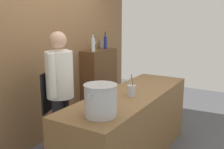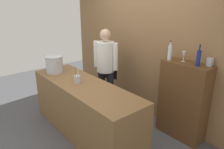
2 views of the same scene
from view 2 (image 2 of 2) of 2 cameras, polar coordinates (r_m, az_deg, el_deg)
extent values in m
plane|color=#4C4C51|center=(3.85, -6.95, -15.08)|extent=(8.00, 8.00, 0.00)
cube|color=olive|center=(4.15, 8.82, 9.87)|extent=(4.40, 0.10, 3.00)
cube|color=brown|center=(3.62, -7.24, -9.20)|extent=(2.30, 0.70, 0.90)
cube|color=brown|center=(3.64, 18.42, -6.68)|extent=(0.76, 0.32, 1.27)
cylinder|color=black|center=(4.30, -0.50, -4.61)|extent=(0.14, 0.14, 0.84)
cylinder|color=black|center=(4.40, -2.75, -4.07)|extent=(0.14, 0.14, 0.84)
cylinder|color=white|center=(4.11, -1.73, 4.74)|extent=(0.34, 0.34, 0.58)
cube|color=black|center=(4.33, -0.45, 2.19)|extent=(0.29, 0.12, 0.52)
cylinder|color=white|center=(4.00, 0.96, 4.74)|extent=(0.09, 0.09, 0.52)
cylinder|color=white|center=(4.22, -4.29, 5.49)|extent=(0.09, 0.09, 0.52)
sphere|color=tan|center=(4.03, -1.79, 10.60)|extent=(0.21, 0.21, 0.21)
cylinder|color=#B7BABF|center=(4.03, -15.14, 2.56)|extent=(0.31, 0.31, 0.30)
cylinder|color=#B7BABF|center=(3.99, -15.34, 4.67)|extent=(0.32, 0.32, 0.01)
cube|color=#B7BABF|center=(4.16, -16.27, 4.34)|extent=(0.04, 0.02, 0.02)
cube|color=#B7BABF|center=(3.86, -14.18, 3.37)|extent=(0.04, 0.02, 0.02)
cylinder|color=#B7BABF|center=(3.46, -9.23, -1.28)|extent=(0.10, 0.10, 0.13)
cylinder|color=olive|center=(3.43, -9.73, -0.04)|extent=(0.04, 0.03, 0.25)
cylinder|color=#B7BABF|center=(3.46, -9.20, -0.42)|extent=(0.03, 0.03, 0.19)
cylinder|color=#B7BABF|center=(3.44, -9.05, -0.33)|extent=(0.03, 0.02, 0.21)
cylinder|color=silver|center=(3.48, 15.19, 5.61)|extent=(0.06, 0.06, 0.23)
cylinder|color=silver|center=(3.45, 15.41, 7.97)|extent=(0.02, 0.02, 0.06)
cylinder|color=black|center=(3.44, 15.46, 8.57)|extent=(0.02, 0.02, 0.01)
cylinder|color=navy|center=(3.29, 22.08, 4.03)|extent=(0.06, 0.06, 0.23)
cylinder|color=navy|center=(3.25, 22.42, 6.58)|extent=(0.02, 0.02, 0.07)
cylinder|color=black|center=(3.25, 22.52, 7.32)|extent=(0.02, 0.02, 0.01)
cylinder|color=silver|center=(3.48, 18.47, 3.38)|extent=(0.06, 0.06, 0.01)
cylinder|color=silver|center=(3.47, 18.54, 3.96)|extent=(0.01, 0.01, 0.07)
cone|color=silver|center=(3.46, 18.67, 5.20)|extent=(0.07, 0.07, 0.09)
cube|color=#B2B2B7|center=(3.36, 24.72, 3.07)|extent=(0.08, 0.08, 0.12)
camera|label=1|loc=(5.45, -37.18, 11.61)|focal=40.55mm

